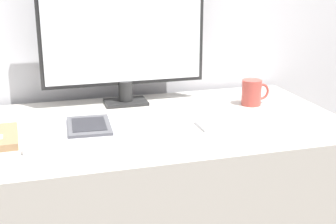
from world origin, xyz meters
TOP-DOWN VIEW (x-y plane):
  - desk at (0.00, 0.17)m, footprint 1.36×0.70m
  - monitor at (0.00, 0.41)m, footprint 0.61×0.11m
  - keyboard at (0.34, 0.07)m, footprint 0.33×0.10m
  - laptop at (-0.20, 0.09)m, footprint 0.35×0.28m
  - ereader at (-0.17, 0.12)m, footprint 0.14×0.20m
  - coffee_mug at (0.45, 0.26)m, footprint 0.11×0.07m

SIDE VIEW (x-z plane):
  - desk at x=0.00m, z-range 0.00..0.75m
  - keyboard at x=0.34m, z-range 0.75..0.76m
  - laptop at x=-0.20m, z-range 0.75..0.77m
  - ereader at x=-0.17m, z-range 0.77..0.78m
  - coffee_mug at x=0.45m, z-range 0.75..0.84m
  - monitor at x=0.00m, z-range 0.77..1.24m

